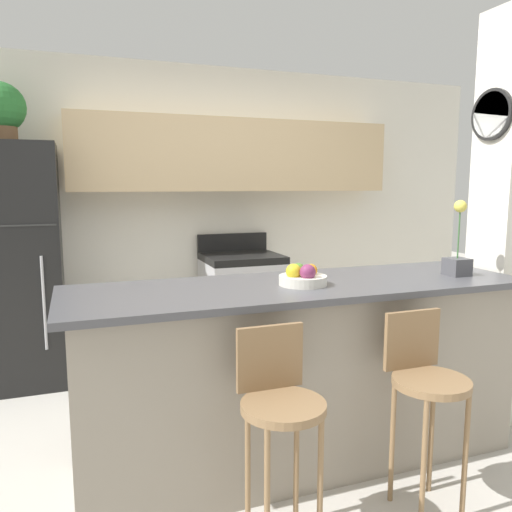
% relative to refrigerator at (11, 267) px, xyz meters
% --- Properties ---
extents(ground_plane, '(14.00, 14.00, 0.00)m').
position_rel_refrigerator_xyz_m(ground_plane, '(1.58, -1.72, -0.91)').
color(ground_plane, beige).
extents(wall_back, '(5.60, 0.38, 2.55)m').
position_rel_refrigerator_xyz_m(wall_back, '(1.68, 0.28, 0.56)').
color(wall_back, silver).
rests_on(wall_back, ground_plane).
extents(pillar_right, '(0.38, 0.32, 2.55)m').
position_rel_refrigerator_xyz_m(pillar_right, '(3.03, -1.67, 0.37)').
color(pillar_right, silver).
rests_on(pillar_right, ground_plane).
extents(counter_bar, '(2.48, 0.76, 1.00)m').
position_rel_refrigerator_xyz_m(counter_bar, '(1.58, -1.72, -0.41)').
color(counter_bar, gray).
rests_on(counter_bar, ground_plane).
extents(refrigerator, '(0.71, 0.62, 1.82)m').
position_rel_refrigerator_xyz_m(refrigerator, '(0.00, 0.00, 0.00)').
color(refrigerator, black).
rests_on(refrigerator, ground_plane).
extents(stove_range, '(0.66, 0.60, 1.07)m').
position_rel_refrigerator_xyz_m(stove_range, '(1.82, 0.02, -0.45)').
color(stove_range, silver).
rests_on(stove_range, ground_plane).
extents(bar_stool_left, '(0.35, 0.35, 0.92)m').
position_rel_refrigerator_xyz_m(bar_stool_left, '(1.22, -2.28, -0.30)').
color(bar_stool_left, olive).
rests_on(bar_stool_left, ground_plane).
extents(bar_stool_right, '(0.35, 0.35, 0.92)m').
position_rel_refrigerator_xyz_m(bar_stool_right, '(1.95, -2.28, -0.30)').
color(bar_stool_right, olive).
rests_on(bar_stool_right, ground_plane).
extents(potted_plant_on_fridge, '(0.35, 0.35, 0.42)m').
position_rel_refrigerator_xyz_m(potted_plant_on_fridge, '(-0.00, 0.00, 1.14)').
color(potted_plant_on_fridge, brown).
rests_on(potted_plant_on_fridge, refrigerator).
extents(orchid_vase, '(0.12, 0.12, 0.43)m').
position_rel_refrigerator_xyz_m(orchid_vase, '(2.52, -1.81, 0.20)').
color(orchid_vase, '#4C4C51').
rests_on(orchid_vase, counter_bar).
extents(fruit_bowl, '(0.25, 0.25, 0.12)m').
position_rel_refrigerator_xyz_m(fruit_bowl, '(1.56, -1.76, 0.13)').
color(fruit_bowl, silver).
rests_on(fruit_bowl, counter_bar).
extents(trash_bin, '(0.28, 0.28, 0.38)m').
position_rel_refrigerator_xyz_m(trash_bin, '(0.58, -0.20, -0.72)').
color(trash_bin, black).
rests_on(trash_bin, ground_plane).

